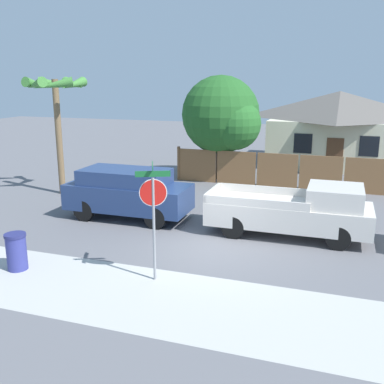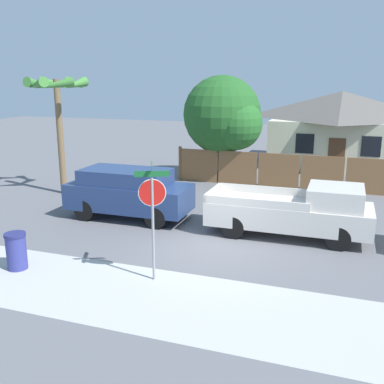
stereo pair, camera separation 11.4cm
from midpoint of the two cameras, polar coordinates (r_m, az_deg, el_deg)
ground_plane at (r=14.14m, az=2.64°, el=-7.17°), size 80.00×80.00×0.00m
sidewalk_strip at (r=11.05m, az=-2.93°, el=-13.58°), size 36.00×3.20×0.01m
wooden_fence at (r=21.93m, az=16.33°, el=2.27°), size 14.37×0.12×1.76m
house at (r=29.07m, az=18.38°, el=7.85°), size 8.32×6.98×4.43m
oak_tree at (r=23.16m, az=4.36°, el=9.49°), size 4.17×3.97×5.35m
palm_tree at (r=21.02m, az=-16.59°, el=11.81°), size 2.59×2.79×5.23m
red_suv at (r=17.02m, az=-7.89°, el=0.04°), size 4.65×1.94×1.88m
orange_pickup at (r=15.32m, az=13.24°, el=-2.37°), size 5.37×2.00×1.80m
stop_sign at (r=11.40m, az=-4.76°, el=-1.40°), size 0.81×0.73×3.10m
trash_bin at (r=13.40m, az=-21.18°, el=-6.99°), size 0.58×0.58×1.04m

